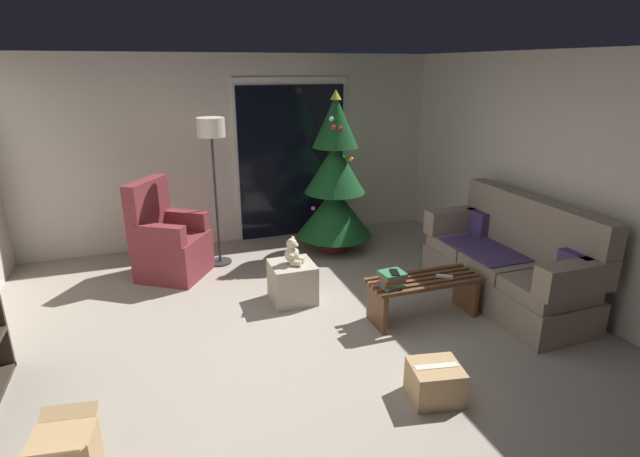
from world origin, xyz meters
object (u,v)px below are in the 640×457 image
Objects in this scene: teddy_bear_cream at (293,253)px; cell_phone at (395,272)px; armchair at (168,243)px; remote_white at (445,276)px; remote_graphite at (396,277)px; ottoman at (292,282)px; couch at (509,264)px; coffee_table at (424,292)px; book_stack at (392,279)px; christmas_tree at (335,183)px; cardboard_box_taped_mid_floor at (435,382)px; floor_lamp at (212,142)px.

cell_phone is at bearing -49.47° from teddy_bear_cream.
armchair is (-1.89, 1.94, -0.16)m from cell_phone.
remote_graphite is at bearing 105.49° from remote_white.
ottoman is (-1.28, 0.81, -0.22)m from remote_white.
remote_graphite is at bearing 178.43° from couch.
teddy_bear_cream is at bearing -43.15° from armchair.
coffee_table is 0.48m from cell_phone.
christmas_tree is (0.22, 2.05, 0.42)m from book_stack.
coffee_table is 7.64× the size of cell_phone.
cell_phone is at bearing 80.28° from cardboard_box_taped_mid_floor.
remote_graphite reaches higher than coffee_table.
couch is 8.21× the size of book_stack.
floor_lamp reaches higher than armchair.
couch is 4.65× the size of cardboard_box_taped_mid_floor.
teddy_bear_cream reaches higher than book_stack.
remote_graphite is 0.55× the size of teddy_bear_cream.
cell_phone is 2.11m from christmas_tree.
remote_white reaches higher than coffee_table.
teddy_bear_cream reaches higher than cardboard_box_taped_mid_floor.
remote_white is 1.54m from ottoman.
teddy_bear_cream is (1.18, -1.10, 0.14)m from armchair.
remote_white is 0.55× the size of teddy_bear_cream.
ottoman is at bearing 161.77° from couch.
teddy_bear_cream reaches higher than remote_white.
remote_graphite reaches higher than ottoman.
coffee_table is 7.05× the size of remote_graphite.
couch is 12.48× the size of remote_graphite.
cell_phone is 1.10m from teddy_bear_cream.
floor_lamp is (-1.30, 2.12, 0.94)m from cell_phone.
cell_phone is at bearing -44.80° from book_stack.
christmas_tree is 4.71× the size of ottoman.
armchair is 3.43m from cardboard_box_taped_mid_floor.
coffee_table is at bearing 27.14° from cell_phone.
cardboard_box_taped_mid_floor is (1.72, -2.96, -0.27)m from armchair.
floor_lamp is (-1.28, 2.11, 1.01)m from book_stack.
armchair is at bearing 149.37° from cell_phone.
remote_graphite is 0.25m from cell_phone.
cell_phone is 2.72m from armchair.
couch is 1.72× the size of armchair.
coffee_table is 7.05× the size of remote_white.
coffee_table is 4.64× the size of book_stack.
armchair is (-1.88, 1.93, -0.09)m from book_stack.
book_stack is 0.08m from cell_phone.
floor_lamp is at bearing 121.35° from book_stack.
cardboard_box_taped_mid_floor is (-1.59, -1.16, -0.26)m from couch.
christmas_tree reaches higher than teddy_bear_cream.
ottoman is at bearing 145.75° from cell_phone.
couch is 0.94× the size of christmas_tree.
ottoman is (-0.85, 0.67, -0.22)m from remote_graphite.
floor_lamp is 4.26× the size of cardboard_box_taped_mid_floor.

